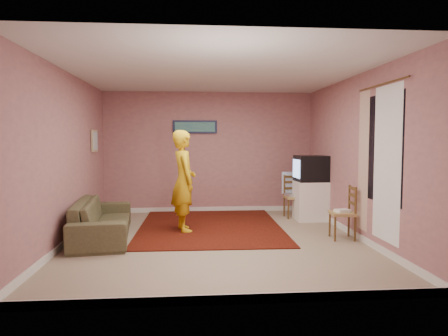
{
  "coord_description": "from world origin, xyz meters",
  "views": [
    {
      "loc": [
        -0.37,
        -6.18,
        1.57
      ],
      "look_at": [
        0.18,
        0.6,
        1.09
      ],
      "focal_mm": 32.0,
      "sensor_mm": 36.0,
      "label": 1
    }
  ],
  "objects": [
    {
      "name": "ground",
      "position": [
        0.0,
        0.0,
        0.0
      ],
      "size": [
        5.0,
        5.0,
        0.0
      ],
      "primitive_type": "plane",
      "color": "gray",
      "rests_on": "ground"
    },
    {
      "name": "wall_back",
      "position": [
        0.0,
        2.5,
        1.3
      ],
      "size": [
        4.5,
        0.02,
        2.6
      ],
      "primitive_type": "cube",
      "color": "#AC7171",
      "rests_on": "ground"
    },
    {
      "name": "wall_front",
      "position": [
        0.0,
        -2.5,
        1.3
      ],
      "size": [
        4.5,
        0.02,
        2.6
      ],
      "primitive_type": "cube",
      "color": "#AC7171",
      "rests_on": "ground"
    },
    {
      "name": "wall_left",
      "position": [
        -2.25,
        0.0,
        1.3
      ],
      "size": [
        0.02,
        5.0,
        2.6
      ],
      "primitive_type": "cube",
      "color": "#AC7171",
      "rests_on": "ground"
    },
    {
      "name": "wall_right",
      "position": [
        2.25,
        0.0,
        1.3
      ],
      "size": [
        0.02,
        5.0,
        2.6
      ],
      "primitive_type": "cube",
      "color": "#AC7171",
      "rests_on": "ground"
    },
    {
      "name": "ceiling",
      "position": [
        0.0,
        0.0,
        2.6
      ],
      "size": [
        4.5,
        5.0,
        0.02
      ],
      "primitive_type": "cube",
      "color": "silver",
      "rests_on": "wall_back"
    },
    {
      "name": "baseboard_back",
      "position": [
        0.0,
        2.49,
        0.05
      ],
      "size": [
        4.5,
        0.02,
        0.1
      ],
      "primitive_type": "cube",
      "color": "silver",
      "rests_on": "ground"
    },
    {
      "name": "baseboard_front",
      "position": [
        0.0,
        -2.49,
        0.05
      ],
      "size": [
        4.5,
        0.02,
        0.1
      ],
      "primitive_type": "cube",
      "color": "silver",
      "rests_on": "ground"
    },
    {
      "name": "baseboard_left",
      "position": [
        -2.24,
        0.0,
        0.05
      ],
      "size": [
        0.02,
        5.0,
        0.1
      ],
      "primitive_type": "cube",
      "color": "silver",
      "rests_on": "ground"
    },
    {
      "name": "baseboard_right",
      "position": [
        2.24,
        0.0,
        0.05
      ],
      "size": [
        0.02,
        5.0,
        0.1
      ],
      "primitive_type": "cube",
      "color": "silver",
      "rests_on": "ground"
    },
    {
      "name": "window",
      "position": [
        2.24,
        -0.9,
        1.45
      ],
      "size": [
        0.01,
        1.1,
        1.5
      ],
      "primitive_type": "cube",
      "color": "black",
      "rests_on": "wall_right"
    },
    {
      "name": "curtain_sheer",
      "position": [
        2.23,
        -1.05,
        1.25
      ],
      "size": [
        0.01,
        0.75,
        2.1
      ],
      "primitive_type": "cube",
      "color": "white",
      "rests_on": "wall_right"
    },
    {
      "name": "curtain_floral",
      "position": [
        2.21,
        -0.35,
        1.25
      ],
      "size": [
        0.01,
        0.35,
        2.1
      ],
      "primitive_type": "cube",
      "color": "beige",
      "rests_on": "wall_right"
    },
    {
      "name": "curtain_rod",
      "position": [
        2.2,
        -0.9,
        2.32
      ],
      "size": [
        0.02,
        1.4,
        0.02
      ],
      "primitive_type": "cylinder",
      "rotation": [
        1.57,
        0.0,
        0.0
      ],
      "color": "brown",
      "rests_on": "wall_right"
    },
    {
      "name": "picture_back",
      "position": [
        -0.3,
        2.47,
        1.85
      ],
      "size": [
        0.95,
        0.04,
        0.28
      ],
      "color": "#151B3B",
      "rests_on": "wall_back"
    },
    {
      "name": "picture_left",
      "position": [
        -2.22,
        1.6,
        1.55
      ],
      "size": [
        0.04,
        0.38,
        0.42
      ],
      "color": "tan",
      "rests_on": "wall_left"
    },
    {
      "name": "area_rug",
      "position": [
        -0.05,
        0.94,
        0.01
      ],
      "size": [
        2.56,
        3.18,
        0.02
      ],
      "primitive_type": "cube",
      "rotation": [
        0.0,
        0.0,
        -0.01
      ],
      "color": "black",
      "rests_on": "ground"
    },
    {
      "name": "tv_cabinet",
      "position": [
        1.95,
        1.42,
        0.38
      ],
      "size": [
        0.6,
        0.54,
        0.76
      ],
      "primitive_type": "cube",
      "color": "white",
      "rests_on": "ground"
    },
    {
      "name": "crt_tv",
      "position": [
        1.94,
        1.42,
        1.01
      ],
      "size": [
        0.61,
        0.54,
        0.5
      ],
      "rotation": [
        0.0,
        0.0,
        0.04
      ],
      "color": "black",
      "rests_on": "tv_cabinet"
    },
    {
      "name": "chair_a",
      "position": [
        1.69,
        1.67,
        0.52
      ],
      "size": [
        0.4,
        0.38,
        0.46
      ],
      "rotation": [
        0.0,
        0.0,
        0.03
      ],
      "color": "tan",
      "rests_on": "ground"
    },
    {
      "name": "dvd_player",
      "position": [
        1.69,
        1.67,
        0.47
      ],
      "size": [
        0.38,
        0.31,
        0.06
      ],
      "primitive_type": "cube",
      "rotation": [
        0.0,
        0.0,
        0.22
      ],
      "color": "#B6B6BB",
      "rests_on": "chair_a"
    },
    {
      "name": "blue_throw",
      "position": [
        1.69,
        1.86,
        0.69
      ],
      "size": [
        0.43,
        0.05,
        0.45
      ],
      "primitive_type": "cube",
      "color": "#8BA2E3",
      "rests_on": "chair_a"
    },
    {
      "name": "chair_b",
      "position": [
        2.0,
        -0.11,
        0.51
      ],
      "size": [
        0.4,
        0.41,
        0.46
      ],
      "rotation": [
        0.0,
        0.0,
        -1.66
      ],
      "color": "tan",
      "rests_on": "ground"
    },
    {
      "name": "game_console",
      "position": [
        2.0,
        -0.11,
        0.45
      ],
      "size": [
        0.25,
        0.21,
        0.04
      ],
      "primitive_type": "cube",
      "rotation": [
        0.0,
        0.0,
        0.26
      ],
      "color": "white",
      "rests_on": "chair_b"
    },
    {
      "name": "sofa",
      "position": [
        -1.8,
        0.27,
        0.3
      ],
      "size": [
        1.06,
        2.17,
        0.61
      ],
      "primitive_type": "imported",
      "rotation": [
        0.0,
        0.0,
        1.69
      ],
      "color": "brown",
      "rests_on": "ground"
    },
    {
      "name": "person",
      "position": [
        -0.51,
        0.65,
        0.87
      ],
      "size": [
        0.56,
        0.72,
        1.74
      ],
      "primitive_type": "imported",
      "rotation": [
        0.0,
        0.0,
        1.83
      ],
      "color": "gold",
      "rests_on": "ground"
    }
  ]
}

